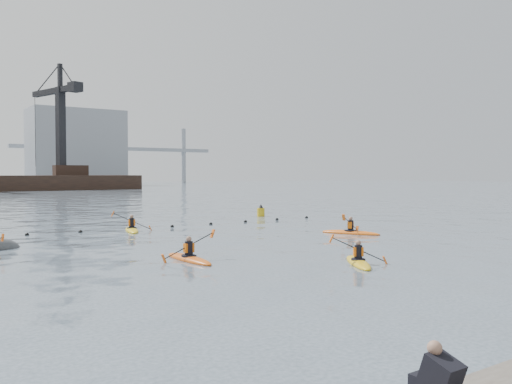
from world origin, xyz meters
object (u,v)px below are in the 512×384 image
Objects in this scene: kayaker_1 at (358,261)px; mooring_buoy at (2,249)px; kayaker_3 at (132,229)px; kayaker_4 at (351,232)px; nav_buoy at (261,212)px; kayaker_0 at (189,258)px.

mooring_buoy is at bearing 163.35° from kayaker_1.
kayaker_1 reaches higher than mooring_buoy.
mooring_buoy is at bearing -137.11° from kayaker_3.
nav_buoy is (3.14, 13.66, 0.24)m from kayaker_4.
kayaker_0 is 3.08× the size of nav_buoy.
mooring_buoy is (-10.77, 12.70, -0.10)m from kayaker_1.
kayaker_4 is at bearing -25.04° from kayaker_3.
kayaker_4 is at bearing -102.96° from nav_buoy.
kayaker_0 is 1.82× the size of mooring_buoy.
kayaker_1 is at bearing -42.18° from kayaker_0.
kayaker_3 is at bearing 26.33° from mooring_buoy.
kayaker_0 is 1.12× the size of kayaker_1.
kayaker_4 is 18.67m from mooring_buoy.
kayaker_1 is 2.76× the size of nav_buoy.
nav_buoy is (21.16, 8.77, 0.35)m from mooring_buoy.
kayaker_0 is 12.76m from kayaker_4.
nav_buoy is at bearing -128.55° from kayaker_4.
kayaker_4 reaches higher than nav_buoy.
kayaker_1 reaches higher than nav_buoy.
kayaker_4 is at bearing 80.16° from kayaker_1.
kayaker_0 is at bearing 171.21° from kayaker_1.
kayaker_0 reaches higher than nav_buoy.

